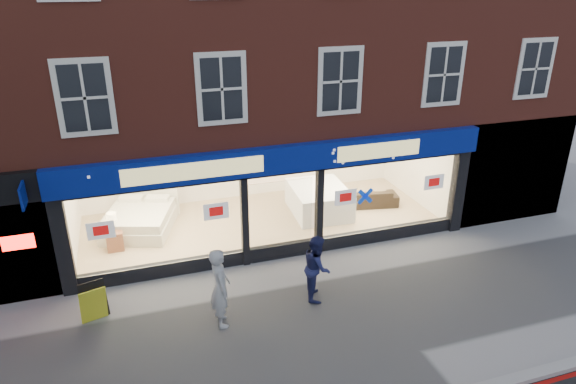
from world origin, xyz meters
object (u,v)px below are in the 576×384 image
mattress_stack (319,200)px  sofa (368,197)px  a_board (94,303)px  pedestrian_blue (317,267)px  display_bed (140,217)px  pedestrian_grey (220,287)px

mattress_stack → sofa: bearing=-0.9°
mattress_stack → a_board: size_ratio=2.52×
mattress_stack → pedestrian_blue: bearing=-112.0°
mattress_stack → a_board: 7.73m
display_bed → sofa: (7.34, -0.62, -0.08)m
mattress_stack → sofa: (1.76, -0.03, -0.15)m
sofa → display_bed: bearing=5.8°
mattress_stack → sofa: 1.77m
a_board → pedestrian_grey: (2.71, -1.02, 0.49)m
a_board → pedestrian_grey: 2.94m
display_bed → mattress_stack: bearing=12.2°
a_board → pedestrian_grey: bearing=-35.8°
sofa → a_board: 9.31m
display_bed → sofa: bearing=13.4°
pedestrian_grey → a_board: bearing=70.5°
a_board → display_bed: bearing=58.1°
mattress_stack → pedestrian_grey: pedestrian_grey is taller
display_bed → sofa: 7.36m
sofa → a_board: size_ratio=2.16×
display_bed → mattress_stack: display_bed is taller
display_bed → pedestrian_grey: size_ratio=1.48×
pedestrian_blue → mattress_stack: bearing=-5.1°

